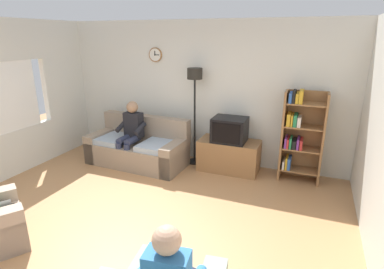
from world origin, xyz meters
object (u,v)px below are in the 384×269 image
person_on_couch (131,130)px  couch (138,148)px  tv_stand (229,155)px  floor_lamp (195,90)px  bookshelf (300,134)px  tv (230,130)px

person_on_couch → couch: bearing=56.2°
tv_stand → person_on_couch: (-1.81, -0.45, 0.41)m
floor_lamp → person_on_couch: (-1.08, -0.55, -0.75)m
bookshelf → person_on_couch: 3.05m
tv_stand → couch: bearing=-168.8°
tv → floor_lamp: floor_lamp is taller
tv_stand → person_on_couch: 1.91m
bookshelf → person_on_couch: bearing=-170.1°
tv → person_on_couch: person_on_couch is taller
bookshelf → tv: bearing=-175.4°
tv_stand → bookshelf: bookshelf is taller
tv_stand → bookshelf: (1.19, 0.07, 0.54)m
tv → floor_lamp: 0.98m
floor_lamp → person_on_couch: floor_lamp is taller
tv → floor_lamp: bearing=170.3°
couch → floor_lamp: floor_lamp is taller
couch → floor_lamp: 1.58m
tv → person_on_couch: (-1.81, -0.43, -0.10)m
couch → bookshelf: size_ratio=1.23×
bookshelf → couch: bearing=-171.9°
couch → floor_lamp: size_ratio=1.05×
tv → bookshelf: size_ratio=0.38×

